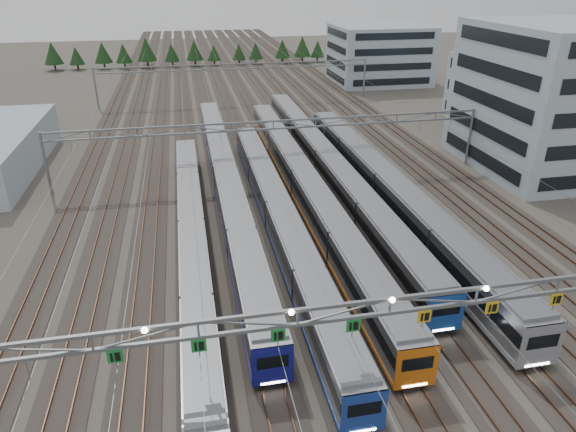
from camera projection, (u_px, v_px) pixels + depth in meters
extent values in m
plane|color=#47423A|center=(380.00, 398.00, 33.43)|extent=(400.00, 400.00, 0.00)
cube|color=#2D2823|center=(230.00, 87.00, 121.76)|extent=(54.00, 260.00, 0.08)
cube|color=brown|center=(119.00, 91.00, 117.16)|extent=(0.08, 260.00, 0.16)
cube|color=brown|center=(333.00, 83.00, 126.25)|extent=(0.08, 260.00, 0.16)
cube|color=brown|center=(227.00, 87.00, 121.58)|extent=(0.08, 260.00, 0.16)
cube|color=brown|center=(233.00, 87.00, 121.83)|extent=(0.08, 260.00, 0.16)
cube|color=black|center=(193.00, 246.00, 50.94)|extent=(2.12, 51.33, 0.32)
cube|color=#A1A3A9|center=(192.00, 233.00, 50.27)|extent=(2.50, 52.38, 2.81)
cube|color=black|center=(192.00, 230.00, 50.12)|extent=(2.56, 52.12, 0.85)
cube|color=maroon|center=(193.00, 243.00, 50.78)|extent=(2.55, 52.12, 0.31)
cube|color=slate|center=(191.00, 219.00, 49.62)|extent=(2.25, 51.33, 0.22)
cube|color=black|center=(226.00, 192.00, 63.53)|extent=(2.34, 66.00, 0.35)
cube|color=#A1A3A9|center=(226.00, 179.00, 62.79)|extent=(2.75, 67.35, 3.10)
cube|color=black|center=(225.00, 176.00, 62.63)|extent=(2.81, 67.01, 0.93)
cube|color=navy|center=(226.00, 188.00, 63.35)|extent=(2.80, 67.01, 0.34)
cube|color=slate|center=(225.00, 166.00, 62.08)|extent=(2.48, 66.00, 0.25)
cube|color=navy|center=(273.00, 366.00, 33.09)|extent=(2.77, 0.12, 3.10)
cube|color=black|center=(273.00, 362.00, 32.90)|extent=(2.07, 0.10, 0.93)
cube|color=white|center=(273.00, 383.00, 33.62)|extent=(1.65, 0.06, 0.15)
cube|color=black|center=(278.00, 229.00, 54.45)|extent=(2.32, 53.63, 0.35)
cube|color=#A1A3A9|center=(278.00, 214.00, 53.71)|extent=(2.73, 54.73, 3.08)
cube|color=black|center=(278.00, 211.00, 53.55)|extent=(2.79, 54.45, 0.93)
cube|color=#1C3C9D|center=(278.00, 225.00, 54.27)|extent=(2.78, 54.45, 0.34)
cube|color=slate|center=(278.00, 200.00, 53.00)|extent=(2.46, 53.63, 0.24)
cube|color=#1C3C9D|center=(364.00, 413.00, 29.58)|extent=(2.75, 0.12, 3.08)
cube|color=black|center=(365.00, 409.00, 29.39)|extent=(2.05, 0.10, 0.93)
cube|color=white|center=(363.00, 431.00, 30.11)|extent=(1.64, 0.06, 0.15)
cube|color=black|center=(303.00, 196.00, 62.31)|extent=(2.44, 63.83, 0.37)
cube|color=#A1A3A9|center=(303.00, 182.00, 61.54)|extent=(2.87, 65.13, 3.23)
cube|color=black|center=(303.00, 179.00, 61.37)|extent=(2.93, 64.80, 0.97)
cube|color=orange|center=(303.00, 193.00, 62.13)|extent=(2.92, 64.80, 0.36)
cube|color=slate|center=(303.00, 169.00, 60.79)|extent=(2.58, 63.83, 0.26)
cube|color=orange|center=(417.00, 368.00, 32.81)|extent=(2.89, 0.12, 3.23)
cube|color=black|center=(418.00, 364.00, 32.62)|extent=(2.15, 0.10, 0.97)
cube|color=white|center=(415.00, 385.00, 33.37)|extent=(1.72, 0.06, 0.15)
cube|color=black|center=(325.00, 175.00, 68.56)|extent=(2.47, 66.26, 0.37)
cube|color=#A1A3A9|center=(326.00, 162.00, 67.78)|extent=(2.90, 67.61, 3.27)
cube|color=black|center=(326.00, 160.00, 67.61)|extent=(2.96, 67.27, 0.99)
cube|color=blue|center=(325.00, 172.00, 68.38)|extent=(2.95, 67.27, 0.36)
cube|color=slate|center=(326.00, 150.00, 67.03)|extent=(2.61, 66.26, 0.26)
cube|color=blue|center=(446.00, 314.00, 37.96)|extent=(2.92, 0.12, 3.27)
cube|color=black|center=(446.00, 310.00, 37.76)|extent=(2.18, 0.10, 0.99)
cube|color=white|center=(443.00, 330.00, 38.52)|extent=(1.74, 0.06, 0.16)
cube|color=black|center=(385.00, 203.00, 60.33)|extent=(2.65, 55.66, 0.40)
cube|color=#A1A3A9|center=(386.00, 188.00, 59.49)|extent=(3.11, 56.80, 3.50)
cube|color=black|center=(387.00, 184.00, 59.31)|extent=(3.17, 56.51, 1.06)
cube|color=gray|center=(385.00, 199.00, 60.13)|extent=(3.16, 56.51, 0.39)
cube|color=slate|center=(388.00, 173.00, 58.68)|extent=(2.80, 55.66, 0.28)
cube|color=gray|center=(541.00, 346.00, 34.45)|extent=(3.13, 0.12, 3.50)
cube|color=black|center=(543.00, 342.00, 34.24)|extent=(2.34, 0.10, 1.06)
cube|color=white|center=(537.00, 365.00, 35.06)|extent=(1.87, 0.06, 0.17)
cube|color=gray|center=(391.00, 299.00, 30.05)|extent=(56.00, 0.22, 0.22)
cube|color=gray|center=(389.00, 313.00, 30.48)|extent=(56.00, 0.22, 0.22)
cube|color=#1A8532|center=(115.00, 356.00, 27.78)|extent=(0.85, 0.06, 0.85)
cube|color=#1A8532|center=(199.00, 346.00, 28.58)|extent=(0.85, 0.06, 0.85)
cube|color=#1A8532|center=(278.00, 335.00, 29.39)|extent=(0.85, 0.06, 0.85)
cube|color=#1A8532|center=(353.00, 326.00, 30.19)|extent=(0.85, 0.06, 0.85)
cube|color=gold|center=(424.00, 316.00, 30.99)|extent=(0.85, 0.06, 0.85)
cube|color=gold|center=(492.00, 308.00, 31.80)|extent=(0.85, 0.06, 0.85)
cube|color=gold|center=(556.00, 299.00, 32.60)|extent=(0.85, 0.06, 0.85)
cylinder|color=gray|center=(46.00, 164.00, 62.04)|extent=(0.36, 0.36, 8.00)
cylinder|color=gray|center=(470.00, 137.00, 72.03)|extent=(0.36, 0.36, 8.00)
cube|color=gray|center=(273.00, 121.00, 65.39)|extent=(56.00, 0.22, 0.22)
cube|color=gray|center=(273.00, 129.00, 65.82)|extent=(56.00, 0.22, 0.22)
cylinder|color=gray|center=(96.00, 88.00, 101.79)|extent=(0.36, 0.36, 8.00)
cylinder|color=gray|center=(364.00, 78.00, 111.78)|extent=(0.36, 0.36, 8.00)
cube|color=gray|center=(235.00, 64.00, 105.14)|extent=(56.00, 0.22, 0.22)
cube|color=gray|center=(236.00, 69.00, 105.57)|extent=(56.00, 0.22, 0.22)
cube|color=#A2B6C1|center=(550.00, 99.00, 68.82)|extent=(18.00, 22.00, 19.22)
cube|color=#A2B6C1|center=(503.00, 91.00, 91.03)|extent=(14.00, 16.00, 11.64)
cube|color=#A2B6C1|center=(379.00, 54.00, 124.49)|extent=(22.00, 18.00, 13.37)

